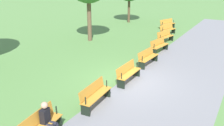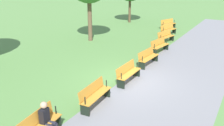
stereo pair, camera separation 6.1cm
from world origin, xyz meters
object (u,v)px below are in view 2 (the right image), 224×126
object	(u,v)px
bench_2	(166,36)
bench_7	(38,126)
bench_0	(168,24)
person_seated	(47,118)
bench_5	(128,73)
bench_3	(159,45)
bench_6	(95,94)
bench_4	(148,57)
bench_1	(168,29)

from	to	relation	value
bench_2	bench_7	distance (m)	13.48
bench_0	person_seated	bearing A→B (deg)	27.17
person_seated	bench_5	bearing A→B (deg)	168.55
bench_3	bench_0	bearing A→B (deg)	-157.39
bench_6	bench_7	bearing A→B (deg)	-10.28
bench_4	bench_5	distance (m)	2.71
bench_0	person_seated	distance (m)	18.48
bench_5	bench_7	xyz separation A→B (m)	(5.40, -0.39, 0.00)
bench_2	person_seated	distance (m)	13.18
bench_6	bench_7	distance (m)	2.71
bench_1	person_seated	size ratio (longest dim) A/B	1.55
bench_2	person_seated	xyz separation A→B (m)	(13.17, 0.58, 0.16)
person_seated	bench_4	bearing A→B (deg)	170.37
bench_3	person_seated	size ratio (longest dim) A/B	1.54
bench_5	person_seated	distance (m)	5.11
bench_2	bench_7	bearing A→B (deg)	14.41
bench_3	bench_4	bearing A→B (deg)	14.40
bench_1	person_seated	xyz separation A→B (m)	(15.79, 1.26, 0.16)
bench_4	person_seated	size ratio (longest dim) A/B	1.52
bench_2	bench_5	size ratio (longest dim) A/B	1.03
bench_3	person_seated	world-z (taller)	person_seated
bench_0	bench_5	size ratio (longest dim) A/B	1.03
bench_6	bench_4	bearing A→B (deg)	175.88
bench_3	bench_1	bearing A→B (deg)	-159.44
bench_0	bench_3	distance (m)	8.11
person_seated	bench_7	bearing A→B (deg)	-27.12
bench_6	bench_0	bearing A→B (deg)	-175.91
bench_0	bench_5	xyz separation A→B (m)	(13.26, 2.40, 0.00)
bench_3	bench_7	xyz separation A→B (m)	(10.80, -0.00, 0.00)
bench_6	bench_7	xyz separation A→B (m)	(2.69, -0.29, 0.00)
bench_2	bench_5	distance (m)	8.11
bench_0	person_seated	world-z (taller)	person_seated
bench_3	bench_7	distance (m)	10.80
bench_2	person_seated	world-z (taller)	person_seated
bench_0	bench_4	distance (m)	10.80
bench_4	bench_1	bearing A→B (deg)	-165.62
bench_5	bench_7	size ratio (longest dim) A/B	0.97
bench_1	bench_7	distance (m)	16.13
bench_7	bench_6	bearing A→B (deg)	165.60
bench_4	bench_5	bearing A→B (deg)	6.17
bench_4	bench_7	xyz separation A→B (m)	(8.11, -0.29, 0.00)
bench_1	bench_5	bearing A→B (deg)	24.69
bench_1	bench_5	distance (m)	10.80
bench_0	bench_5	bearing A→B (deg)	30.86
bench_0	bench_6	distance (m)	16.13
bench_3	bench_4	world-z (taller)	same
bench_4	bench_5	world-z (taller)	same
bench_3	bench_4	distance (m)	2.71
bench_7	person_seated	distance (m)	0.35
bench_5	person_seated	size ratio (longest dim) A/B	1.50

